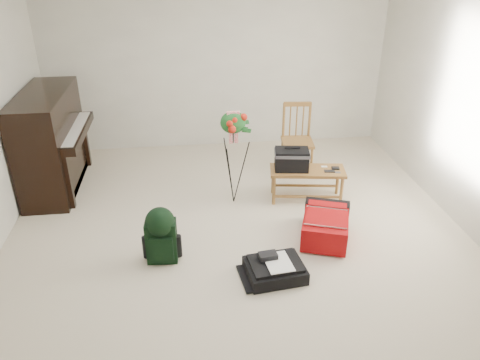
{
  "coord_description": "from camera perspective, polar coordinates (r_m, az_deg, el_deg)",
  "views": [
    {
      "loc": [
        -0.5,
        -4.08,
        2.89
      ],
      "look_at": [
        0.04,
        0.35,
        0.58
      ],
      "focal_mm": 35.0,
      "sensor_mm": 36.0,
      "label": 1
    }
  ],
  "objects": [
    {
      "name": "floor",
      "position": [
        5.03,
        -0.01,
        -7.71
      ],
      "size": [
        5.0,
        5.5,
        0.01
      ],
      "primitive_type": "cube",
      "color": "beige",
      "rests_on": "ground"
    },
    {
      "name": "wall_back",
      "position": [
        7.05,
        -2.83,
        13.88
      ],
      "size": [
        5.0,
        0.04,
        2.5
      ],
      "primitive_type": "cube",
      "color": "silver",
      "rests_on": "floor"
    },
    {
      "name": "piano",
      "position": [
        6.36,
        -21.93,
        4.19
      ],
      "size": [
        0.71,
        1.5,
        1.25
      ],
      "color": "black",
      "rests_on": "floor"
    },
    {
      "name": "bench",
      "position": [
        5.65,
        6.94,
        2.02
      ],
      "size": [
        0.94,
        0.49,
        0.69
      ],
      "rotation": [
        0.0,
        0.0,
        -0.15
      ],
      "color": "#976331",
      "rests_on": "floor"
    },
    {
      "name": "dining_chair",
      "position": [
        6.4,
        6.95,
        4.88
      ],
      "size": [
        0.45,
        0.45,
        0.95
      ],
      "rotation": [
        0.0,
        0.0,
        -0.09
      ],
      "color": "#976331",
      "rests_on": "floor"
    },
    {
      "name": "red_suitcase",
      "position": [
        5.15,
        10.21,
        -5.17
      ],
      "size": [
        0.67,
        0.83,
        0.3
      ],
      "rotation": [
        0.0,
        0.0,
        -0.34
      ],
      "color": "#A90F07",
      "rests_on": "floor"
    },
    {
      "name": "black_duffel",
      "position": [
        4.56,
        4.27,
        -10.74
      ],
      "size": [
        0.59,
        0.49,
        0.23
      ],
      "rotation": [
        0.0,
        0.0,
        0.12
      ],
      "color": "black",
      "rests_on": "floor"
    },
    {
      "name": "green_backpack",
      "position": [
        4.67,
        -9.62,
        -6.35
      ],
      "size": [
        0.31,
        0.29,
        0.59
      ],
      "rotation": [
        0.0,
        0.0,
        -0.06
      ],
      "color": "black",
      "rests_on": "floor"
    },
    {
      "name": "flower_stand",
      "position": [
        5.52,
        -0.82,
        2.67
      ],
      "size": [
        0.38,
        0.38,
        1.2
      ],
      "rotation": [
        0.0,
        0.0,
        -0.0
      ],
      "color": "black",
      "rests_on": "floor"
    }
  ]
}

